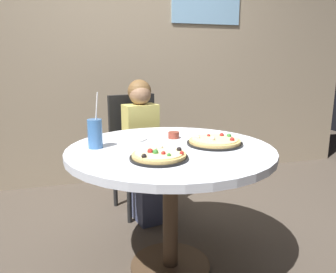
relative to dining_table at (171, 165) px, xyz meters
name	(u,v)px	position (x,y,z in m)	size (l,w,h in m)	color
ground_plane	(170,266)	(0.00, 0.00, -0.65)	(8.00, 8.00, 0.00)	#4C4238
wall_with_window	(122,37)	(0.00, 1.66, 0.81)	(5.20, 0.14, 2.90)	gray
dining_table	(171,165)	(0.00, 0.00, 0.00)	(1.15, 1.15, 0.75)	silver
chair_wooden	(136,146)	(-0.02, 0.92, -0.12)	(0.47, 0.47, 0.95)	black
diner_child	(145,157)	(0.01, 0.74, -0.16)	(0.32, 0.43, 1.08)	#3F4766
pizza_veggie	(215,142)	(0.26, -0.01, 0.12)	(0.32, 0.32, 0.05)	black
pizza_cheese	(159,156)	(-0.12, -0.20, 0.12)	(0.29, 0.29, 0.05)	black
soda_cup	(95,134)	(-0.40, 0.10, 0.19)	(0.08, 0.08, 0.31)	#3F72B2
sauce_bowl	(174,135)	(0.08, 0.20, 0.12)	(0.07, 0.07, 0.04)	brown
plate_small	(131,139)	(-0.18, 0.24, 0.11)	(0.18, 0.18, 0.01)	white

